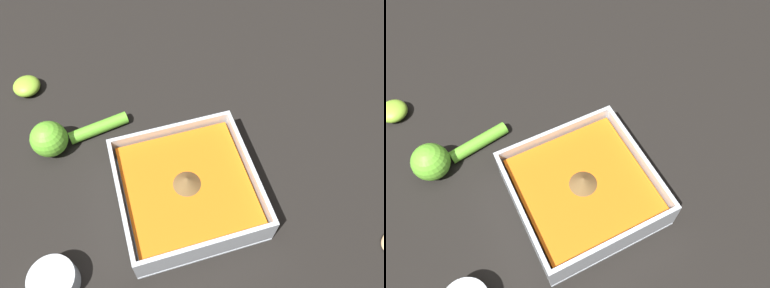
{
  "view_description": "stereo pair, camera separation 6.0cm",
  "coord_description": "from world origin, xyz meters",
  "views": [
    {
      "loc": [
        0.25,
        -0.06,
        0.53
      ],
      "look_at": [
        -0.07,
        0.04,
        0.03
      ],
      "focal_mm": 35.0,
      "sensor_mm": 36.0,
      "label": 1
    },
    {
      "loc": [
        0.22,
        -0.11,
        0.53
      ],
      "look_at": [
        -0.07,
        0.04,
        0.03
      ],
      "focal_mm": 35.0,
      "sensor_mm": 36.0,
      "label": 2
    }
  ],
  "objects": [
    {
      "name": "square_dish",
      "position": [
        0.01,
        0.01,
        0.02
      ],
      "size": [
        0.2,
        0.2,
        0.06
      ],
      "color": "silver",
      "rests_on": "ground_plane"
    },
    {
      "name": "lemon_half",
      "position": [
        -0.28,
        -0.22,
        0.01
      ],
      "size": [
        0.05,
        0.05,
        0.03
      ],
      "color": "#93CC38",
      "rests_on": "ground_plane"
    },
    {
      "name": "spice_bowl",
      "position": [
        0.08,
        -0.2,
        0.02
      ],
      "size": [
        0.06,
        0.06,
        0.03
      ],
      "color": "silver",
      "rests_on": "ground_plane"
    },
    {
      "name": "ground_plane",
      "position": [
        0.0,
        0.0,
        0.0
      ],
      "size": [
        4.0,
        4.0,
        0.0
      ],
      "primitive_type": "plane",
      "color": "black"
    },
    {
      "name": "lemon_squeezer",
      "position": [
        -0.14,
        -0.17,
        0.03
      ],
      "size": [
        0.06,
        0.16,
        0.06
      ],
      "rotation": [
        0.0,
        0.0,
        4.89
      ],
      "color": "#6BC633",
      "rests_on": "ground_plane"
    }
  ]
}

